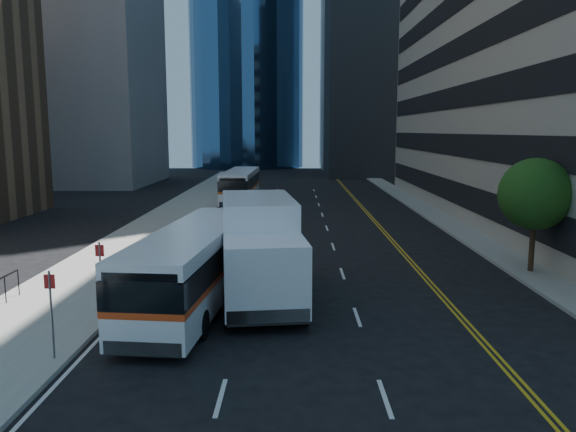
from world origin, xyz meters
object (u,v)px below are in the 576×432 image
object	(u,v)px
street_tree	(535,194)
bus_front	(195,264)
bus_rear	(241,185)
box_truck	(260,248)

from	to	relation	value
street_tree	bus_front	world-z (taller)	street_tree
bus_front	bus_rear	xyz separation A→B (m)	(-1.14, 30.31, -0.00)
bus_front	box_truck	world-z (taller)	box_truck
bus_front	bus_rear	world-z (taller)	bus_front
street_tree	box_truck	distance (m)	12.72
bus_rear	box_truck	size ratio (longest dim) A/B	1.36
street_tree	bus_front	distance (m)	15.24
bus_rear	box_truck	bearing A→B (deg)	-81.86
street_tree	bus_rear	xyz separation A→B (m)	(-15.49, 25.62, -2.07)
street_tree	bus_front	size ratio (longest dim) A/B	0.45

